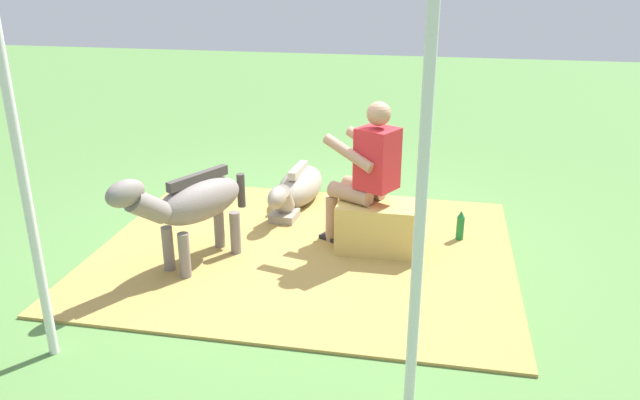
% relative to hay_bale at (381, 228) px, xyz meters
% --- Properties ---
extents(ground_plane, '(24.00, 24.00, 0.00)m').
position_rel_hay_bale_xyz_m(ground_plane, '(0.70, 0.04, -0.22)').
color(ground_plane, '#568442').
extents(hay_patch, '(3.56, 2.90, 0.02)m').
position_rel_hay_bale_xyz_m(hay_patch, '(0.64, 0.15, -0.21)').
color(hay_patch, '#AD8C47').
rests_on(hay_patch, ground).
extents(hay_bale, '(0.75, 0.42, 0.45)m').
position_rel_hay_bale_xyz_m(hay_bale, '(0.00, 0.00, 0.00)').
color(hay_bale, tan).
rests_on(hay_bale, ground).
extents(person_seated, '(0.72, 0.60, 1.33)m').
position_rel_hay_bale_xyz_m(person_seated, '(0.15, -0.05, 0.50)').
color(person_seated, tan).
rests_on(person_seated, ground).
extents(pony_standing, '(0.79, 1.24, 0.93)m').
position_rel_hay_bale_xyz_m(pony_standing, '(1.47, 0.59, 0.34)').
color(pony_standing, slate).
rests_on(pony_standing, ground).
extents(pony_lying, '(0.47, 1.35, 0.42)m').
position_rel_hay_bale_xyz_m(pony_lying, '(0.95, -0.93, -0.03)').
color(pony_lying, gray).
rests_on(pony_lying, ground).
extents(soda_bottle, '(0.07, 0.07, 0.30)m').
position_rel_hay_bale_xyz_m(soda_bottle, '(-0.69, -0.34, -0.08)').
color(soda_bottle, '#197233').
rests_on(soda_bottle, ground).
extents(tent_pole_left, '(0.06, 0.06, 2.35)m').
position_rel_hay_bale_xyz_m(tent_pole_left, '(-0.37, 2.08, 0.95)').
color(tent_pole_left, silver).
rests_on(tent_pole_left, ground).
extents(tent_pole_right, '(0.06, 0.06, 2.35)m').
position_rel_hay_bale_xyz_m(tent_pole_right, '(1.93, 1.92, 0.95)').
color(tent_pole_right, silver).
rests_on(tent_pole_right, ground).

